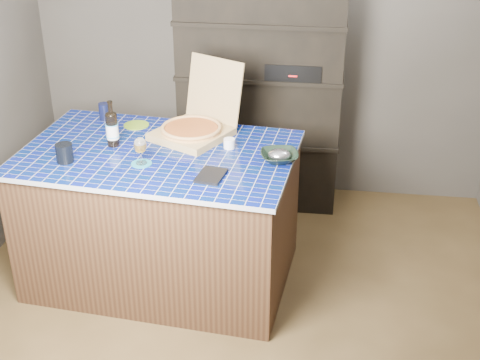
# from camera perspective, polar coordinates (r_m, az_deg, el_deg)

# --- Properties ---
(room) EXTENTS (3.50, 3.50, 3.50)m
(room) POSITION_cam_1_polar(r_m,az_deg,el_deg) (3.50, -0.83, 4.27)
(room) COLOR brown
(room) RESTS_ON ground
(shelving_unit) EXTENTS (1.20, 0.41, 1.80)m
(shelving_unit) POSITION_cam_1_polar(r_m,az_deg,el_deg) (5.04, 1.78, 7.51)
(shelving_unit) COLOR black
(shelving_unit) RESTS_ON floor
(kitchen_island) EXTENTS (1.75, 1.20, 0.91)m
(kitchen_island) POSITION_cam_1_polar(r_m,az_deg,el_deg) (4.31, -6.71, -3.04)
(kitchen_island) COLOR #492F1C
(kitchen_island) RESTS_ON floor
(pizza_box) EXTENTS (0.60, 0.64, 0.45)m
(pizza_box) POSITION_cam_1_polar(r_m,az_deg,el_deg) (4.26, -3.95, 4.55)
(pizza_box) COLOR tan
(pizza_box) RESTS_ON kitchen_island
(mead_bottle) EXTENTS (0.08, 0.08, 0.29)m
(mead_bottle) POSITION_cam_1_polar(r_m,az_deg,el_deg) (4.18, -10.86, 4.36)
(mead_bottle) COLOR black
(mead_bottle) RESTS_ON kitchen_island
(teal_trivet) EXTENTS (0.12, 0.12, 0.01)m
(teal_trivet) POSITION_cam_1_polar(r_m,az_deg,el_deg) (3.95, -8.40, 1.39)
(teal_trivet) COLOR teal
(teal_trivet) RESTS_ON kitchen_island
(wine_glass) EXTENTS (0.07, 0.07, 0.16)m
(wine_glass) POSITION_cam_1_polar(r_m,az_deg,el_deg) (3.90, -8.52, 2.90)
(wine_glass) COLOR white
(wine_glass) RESTS_ON teal_trivet
(tumbler) EXTENTS (0.10, 0.10, 0.11)m
(tumbler) POSITION_cam_1_polar(r_m,az_deg,el_deg) (4.05, -14.75, 2.25)
(tumbler) COLOR black
(tumbler) RESTS_ON kitchen_island
(dvd_case) EXTENTS (0.17, 0.22, 0.02)m
(dvd_case) POSITION_cam_1_polar(r_m,az_deg,el_deg) (3.77, -2.49, 0.38)
(dvd_case) COLOR black
(dvd_case) RESTS_ON kitchen_island
(bowl) EXTENTS (0.27, 0.27, 0.05)m
(bowl) POSITION_cam_1_polar(r_m,az_deg,el_deg) (3.95, 3.37, 2.01)
(bowl) COLOR black
(bowl) RESTS_ON kitchen_island
(foil_contents) EXTENTS (0.13, 0.11, 0.06)m
(foil_contents) POSITION_cam_1_polar(r_m,az_deg,el_deg) (3.94, 3.38, 2.18)
(foil_contents) COLOR #B3B3BE
(foil_contents) RESTS_ON bowl
(white_jar) EXTENTS (0.07, 0.07, 0.06)m
(white_jar) POSITION_cam_1_polar(r_m,az_deg,el_deg) (4.10, -0.92, 3.14)
(white_jar) COLOR white
(white_jar) RESTS_ON kitchen_island
(navy_cup) EXTENTS (0.07, 0.07, 0.11)m
(navy_cup) POSITION_cam_1_polar(r_m,az_deg,el_deg) (4.61, -11.50, 5.76)
(navy_cup) COLOR black
(navy_cup) RESTS_ON kitchen_island
(green_trivet) EXTENTS (0.17, 0.17, 0.01)m
(green_trivet) POSITION_cam_1_polar(r_m,az_deg,el_deg) (4.49, -8.84, 4.65)
(green_trivet) COLOR #729F22
(green_trivet) RESTS_ON kitchen_island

